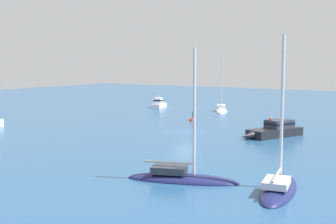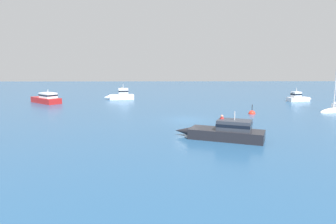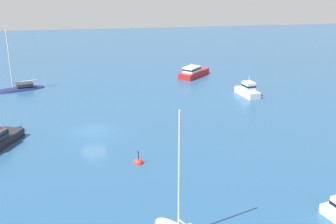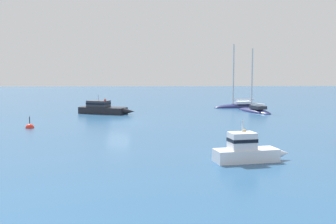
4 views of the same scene
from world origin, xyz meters
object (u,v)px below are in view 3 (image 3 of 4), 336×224
yacht_1 (19,89)px  channel_buoy (138,163)px  launch (247,90)px  powerboat (194,72)px

yacht_1 → channel_buoy: yacht_1 is taller
launch → powerboat: 12.66m
launch → powerboat: launch is taller
launch → powerboat: (-4.88, 11.69, -0.06)m
powerboat → yacht_1: 26.89m
yacht_1 → powerboat: bearing=169.2°
powerboat → yacht_1: yacht_1 is taller
yacht_1 → channel_buoy: size_ratio=5.55×
launch → yacht_1: (-31.44, 7.56, -0.61)m
channel_buoy → yacht_1: bearing=119.1°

